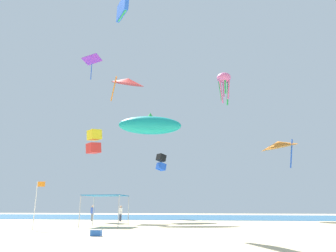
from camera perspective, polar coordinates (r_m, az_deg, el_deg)
The scene contains 15 objects.
ground at distance 19.79m, azimuth -3.34°, elevation -19.48°, with size 110.00×110.00×0.10m, color beige.
ocean_strip at distance 49.33m, azimuth 4.00°, elevation -16.63°, with size 110.00×24.24×0.03m, color #28608C.
canopy_tent at distance 26.09m, azimuth -11.56°, elevation -12.87°, with size 3.18×2.83×2.46m.
person_near_tent at distance 37.10m, azimuth -13.99°, elevation -15.31°, with size 0.41×0.45×1.71m.
person_leftmost at distance 35.05m, azimuth -8.88°, elevation -15.65°, with size 0.39×0.39×1.65m.
banner_flag at distance 23.56m, azimuth -23.39°, elevation -12.63°, with size 0.61×0.06×3.25m.
cooler_box at distance 17.91m, azimuth -13.31°, elevation -18.88°, with size 0.57×0.37×0.35m.
kite_box_black at distance 42.63m, azimuth -1.30°, elevation -6.79°, with size 1.55×1.56×2.34m.
kite_delta_orange at distance 39.47m, azimuth 20.03°, elevation -3.27°, with size 6.05×6.03×3.90m.
kite_octopus_pink at distance 46.11m, azimuth 10.43°, elevation 8.56°, with size 2.37×2.37×4.82m.
kite_parafoil_blue at distance 29.40m, azimuth -8.56°, elevation 20.97°, with size 2.63×4.70×3.09m.
kite_diamond_purple at distance 48.52m, azimuth -14.05°, elevation 11.82°, with size 2.44×2.50×3.63m.
kite_inflatable_teal at distance 32.67m, azimuth -3.37°, elevation 0.17°, with size 7.04×3.69×2.63m.
kite_box_yellow at distance 37.56m, azimuth -13.71°, elevation -2.83°, with size 1.94×1.95×2.93m.
kite_delta_red at distance 45.93m, azimuth -7.53°, elevation 8.32°, with size 6.73×6.73×4.25m.
Camera 1 is at (3.97, -19.33, 1.54)m, focal length 32.53 mm.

